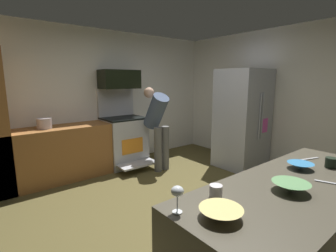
{
  "coord_description": "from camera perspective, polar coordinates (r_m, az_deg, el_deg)",
  "views": [
    {
      "loc": [
        -1.98,
        -2.25,
        1.66
      ],
      "look_at": [
        0.06,
        0.3,
        1.05
      ],
      "focal_mm": 26.37,
      "sensor_mm": 36.0,
      "label": 1
    }
  ],
  "objects": [
    {
      "name": "counter_island",
      "position": [
        2.34,
        26.78,
        -21.85
      ],
      "size": [
        2.12,
        0.8,
        0.9
      ],
      "primitive_type": "cube",
      "color": "#4D4739",
      "rests_on": "ground"
    },
    {
      "name": "knife_chef",
      "position": [
        2.25,
        33.97,
        -10.99
      ],
      "size": [
        0.11,
        0.24,
        0.01
      ],
      "primitive_type": "cube",
      "rotation": [
        0.0,
        0.0,
        1.93
      ],
      "color": "#B7BABF",
      "rests_on": "counter_island"
    },
    {
      "name": "microwave",
      "position": [
        4.87,
        -11.15,
        10.54
      ],
      "size": [
        0.74,
        0.38,
        0.35
      ],
      "primitive_type": "cube",
      "color": "black",
      "rests_on": "oven_range"
    },
    {
      "name": "wall_right",
      "position": [
        5.07,
        24.92,
        5.53
      ],
      "size": [
        0.12,
        4.8,
        2.6
      ],
      "primitive_type": "cube",
      "color": "silver",
      "rests_on": "ground"
    },
    {
      "name": "person_cook",
      "position": [
        4.57,
        -2.49,
        0.95
      ],
      "size": [
        0.31,
        0.62,
        1.53
      ],
      "color": "slate",
      "rests_on": "ground"
    },
    {
      "name": "ground_plane",
      "position": [
        3.43,
        2.5,
        -18.54
      ],
      "size": [
        5.2,
        4.8,
        0.02
      ],
      "primitive_type": "cube",
      "color": "brown"
    },
    {
      "name": "mug_tea",
      "position": [
        2.63,
        33.51,
        -7.07
      ],
      "size": [
        0.09,
        0.09,
        0.09
      ],
      "primitive_type": "cylinder",
      "color": "black",
      "rests_on": "counter_island"
    },
    {
      "name": "knife_paring",
      "position": [
        2.77,
        29.54,
        -6.68
      ],
      "size": [
        0.27,
        0.11,
        0.01
      ],
      "primitive_type": "cube",
      "rotation": [
        0.0,
        0.0,
        2.84
      ],
      "color": "#B7BABF",
      "rests_on": "counter_island"
    },
    {
      "name": "lower_cabinet_run",
      "position": [
        4.53,
        -23.51,
        -5.81
      ],
      "size": [
        2.4,
        0.6,
        0.9
      ],
      "primitive_type": "cube",
      "color": "#965E2E",
      "rests_on": "ground"
    },
    {
      "name": "mug_coffee",
      "position": [
        1.7,
        11.0,
        -14.61
      ],
      "size": [
        0.09,
        0.09,
        0.09
      ],
      "primitive_type": "cylinder",
      "color": "silver",
      "rests_on": "counter_island"
    },
    {
      "name": "mixing_bowl_prep",
      "position": [
        1.49,
        12.12,
        -19.05
      ],
      "size": [
        0.25,
        0.25,
        0.06
      ],
      "primitive_type": "cone",
      "rotation": [
        3.14,
        0.0,
        0.0
      ],
      "color": "#DFCB75",
      "rests_on": "counter_island"
    },
    {
      "name": "mixing_bowl_large",
      "position": [
        1.95,
        26.48,
        -12.47
      ],
      "size": [
        0.25,
        0.25,
        0.07
      ],
      "primitive_type": "cone",
      "rotation": [
        3.14,
        0.0,
        0.0
      ],
      "color": "#60965B",
      "rests_on": "counter_island"
    },
    {
      "name": "mixing_bowl_small",
      "position": [
        2.45,
        28.24,
        -8.12
      ],
      "size": [
        0.21,
        0.21,
        0.05
      ],
      "primitive_type": "cone",
      "rotation": [
        3.14,
        0.0,
        0.0
      ],
      "color": "teal",
      "rests_on": "counter_island"
    },
    {
      "name": "wine_glass_mid",
      "position": [
        1.47,
        2.18,
        -15.11
      ],
      "size": [
        0.08,
        0.08,
        0.16
      ],
      "color": "silver",
      "rests_on": "counter_island"
    },
    {
      "name": "stock_pot",
      "position": [
        4.37,
        -26.67,
        0.55
      ],
      "size": [
        0.22,
        0.22,
        0.17
      ],
      "primitive_type": "cylinder",
      "color": "#BBB3BE",
      "rests_on": "lower_cabinet_run"
    },
    {
      "name": "oven_range",
      "position": [
        4.92,
        -10.16,
        -3.12
      ],
      "size": [
        0.76,
        0.97,
        1.5
      ],
      "color": "silver",
      "rests_on": "ground"
    },
    {
      "name": "refrigerator",
      "position": [
        4.92,
        16.75,
        1.59
      ],
      "size": [
        0.86,
        0.78,
        1.86
      ],
      "color": "#AEB3BF",
      "rests_on": "ground"
    },
    {
      "name": "wall_back",
      "position": [
        5.01,
        -15.36,
        6.09
      ],
      "size": [
        5.2,
        0.12,
        2.6
      ],
      "primitive_type": "cube",
      "color": "silver",
      "rests_on": "ground"
    }
  ]
}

